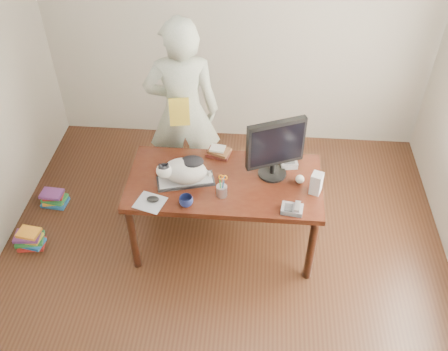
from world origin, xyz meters
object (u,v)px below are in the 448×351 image
coffee_mug (186,201)px  calculator (288,160)px  desk (225,187)px  monitor (275,147)px  cat (183,170)px  book_stack (219,152)px  baseball (300,179)px  mouse (153,199)px  pen_cup (222,190)px  keyboard (186,181)px  person (183,113)px  book_pile_a (30,239)px  phone (293,209)px  book_pile_b (54,198)px  speaker (316,183)px

coffee_mug → calculator: 0.99m
desk → monitor: size_ratio=2.93×
cat → book_stack: 0.47m
baseball → mouse: bearing=-164.9°
pen_cup → mouse: pen_cup is taller
keyboard → coffee_mug: 0.27m
monitor → pen_cup: size_ratio=2.50×
baseball → person: (-1.05, 0.67, 0.14)m
keyboard → calculator: bearing=5.5°
desk → keyboard: keyboard is taller
keyboard → pen_cup: size_ratio=2.27×
cat → book_pile_a: bearing=170.9°
person → monitor: bearing=135.1°
coffee_mug → person: 1.02m
monitor → cat: bearing=168.2°
desk → cat: 0.45m
desk → mouse: bearing=-146.1°
person → book_pile_a: (-1.32, -0.89, -0.84)m
keyboard → monitor: 0.79m
book_stack → phone: bearing=-28.8°
desk → book_pile_b: size_ratio=6.20×
speaker → person: 1.41m
pen_cup → desk: bearing=88.3°
monitor → pen_cup: bearing=-169.5°
keyboard → baseball: (0.93, 0.07, 0.02)m
pen_cup → phone: bearing=-13.4°
keyboard → book_pile_b: (-1.40, 0.40, -0.69)m
keyboard → calculator: (0.84, 0.31, 0.01)m
desk → book_stack: 0.32m
desk → monitor: bearing=2.2°
keyboard → cat: 0.12m
monitor → book_pile_a: 2.38m
desk → calculator: size_ratio=7.64×
monitor → baseball: 0.36m
book_pile_a → mouse: bearing=-4.1°
phone → book_pile_a: phone is taller
person → desk: bearing=116.1°
calculator → person: (-0.96, 0.42, 0.15)m
keyboard → book_stack: size_ratio=2.18×
monitor → speaker: bearing=-49.9°
keyboard → cat: cat is taller
phone → baseball: size_ratio=2.51×
coffee_mug → person: bearing=99.1°
desk → speaker: size_ratio=8.57×
person → keyboard: bearing=90.0°
cat → monitor: 0.76m
calculator → book_pile_b: calculator is taller
baseball → calculator: bearing=110.9°
speaker → book_pile_b: speaker is taller
book_pile_b → book_pile_a: bearing=-93.1°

